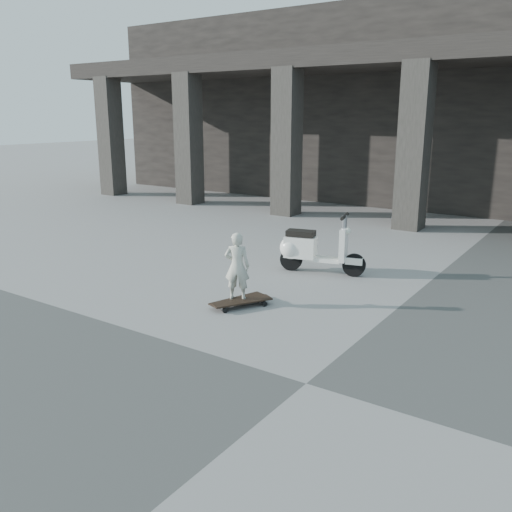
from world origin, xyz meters
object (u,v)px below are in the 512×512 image
Objects in this scene: skateboard_spare at (242,302)px; child at (237,266)px; longboard at (237,300)px; scooter at (308,249)px.

child is (-0.13, 0.06, 0.52)m from skateboard_spare.
longboard is 0.92× the size of child.
longboard is 0.53m from child.
scooter is (0.01, 2.14, -0.17)m from child.
longboard is 0.14m from skateboard_spare.
longboard is at bearing 95.39° from skateboard_spare.
skateboard_spare reaches higher than longboard.
scooter is (-0.11, 2.20, 0.35)m from skateboard_spare.
scooter is at bearing 32.71° from skateboard_spare.
skateboard_spare is 2.23m from scooter.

